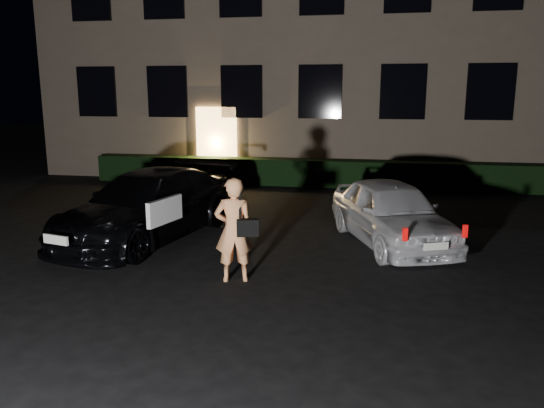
# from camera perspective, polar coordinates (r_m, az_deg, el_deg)

# --- Properties ---
(ground) EXTENTS (80.00, 80.00, 0.00)m
(ground) POSITION_cam_1_polar(r_m,az_deg,el_deg) (7.37, -3.64, -12.22)
(ground) COLOR black
(ground) RESTS_ON ground
(building) EXTENTS (20.00, 8.11, 12.00)m
(building) POSITION_cam_1_polar(r_m,az_deg,el_deg) (21.76, 6.43, 19.84)
(building) COLOR brown
(building) RESTS_ON ground
(hedge) EXTENTS (15.00, 0.70, 0.85)m
(hedge) POSITION_cam_1_polar(r_m,az_deg,el_deg) (17.29, 4.89, 3.36)
(hedge) COLOR black
(hedge) RESTS_ON ground
(sedan) EXTENTS (3.03, 5.14, 1.40)m
(sedan) POSITION_cam_1_polar(r_m,az_deg,el_deg) (11.30, -13.19, -0.15)
(sedan) COLOR black
(sedan) RESTS_ON ground
(hatch) EXTENTS (2.83, 4.11, 1.30)m
(hatch) POSITION_cam_1_polar(r_m,az_deg,el_deg) (10.87, 12.69, -0.87)
(hatch) COLOR silver
(hatch) RESTS_ON ground
(man) EXTENTS (0.78, 0.57, 1.70)m
(man) POSITION_cam_1_polar(r_m,az_deg,el_deg) (8.50, -4.06, -2.78)
(man) COLOR #F79F62
(man) RESTS_ON ground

